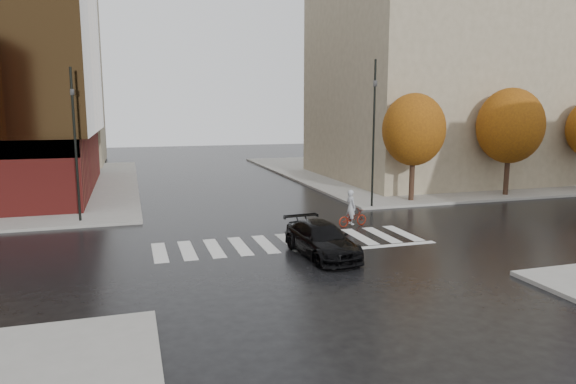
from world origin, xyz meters
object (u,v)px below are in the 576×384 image
Objects in this scene: traffic_light_ne at (374,122)px; traffic_light_nw at (75,134)px; cyclist at (352,214)px; sedan at (322,240)px; fire_hydrant at (65,204)px.

traffic_light_nw is at bearing -23.29° from traffic_light_ne.
sedan is at bearing 132.25° from cyclist.
sedan is 13.66m from traffic_light_nw.
sedan is at bearing -48.11° from fire_hydrant.
cyclist is (3.23, 4.30, -0.03)m from sedan.
sedan is 15.85m from fire_hydrant.
fire_hydrant is at bearing -135.98° from traffic_light_nw.
cyclist reaches higher than sedan.
traffic_light_nw is at bearing 59.26° from cyclist.
fire_hydrant is at bearing 127.34° from sedan.
fire_hydrant is (-13.82, 7.50, -0.08)m from cyclist.
cyclist is at bearing 31.85° from traffic_light_ne.
sedan is 6.30× the size of fire_hydrant.
traffic_light_nw is 4.97m from fire_hydrant.
cyclist is 2.58× the size of fire_hydrant.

